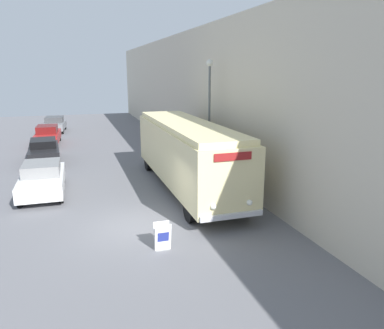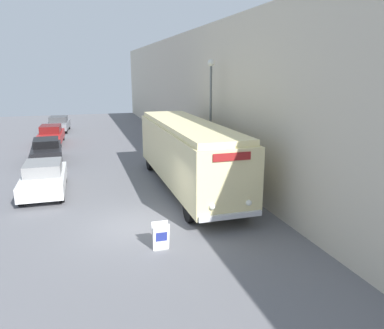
{
  "view_description": "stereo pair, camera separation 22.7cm",
  "coord_description": "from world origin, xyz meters",
  "views": [
    {
      "loc": [
        -2.06,
        -13.15,
        5.73
      ],
      "look_at": [
        2.56,
        1.27,
        1.94
      ],
      "focal_mm": 35.0,
      "sensor_mm": 36.0,
      "label": 1
    },
    {
      "loc": [
        -1.85,
        -13.22,
        5.73
      ],
      "look_at": [
        2.56,
        1.27,
        1.94
      ],
      "focal_mm": 35.0,
      "sensor_mm": 36.0,
      "label": 2
    }
  ],
  "objects": [
    {
      "name": "vintage_bus",
      "position": [
        3.16,
        4.03,
        1.9
      ],
      "size": [
        2.56,
        11.22,
        3.33
      ],
      "color": "black",
      "rests_on": "ground_plane"
    },
    {
      "name": "parked_car_far",
      "position": [
        -4.04,
        18.43,
        0.77
      ],
      "size": [
        1.97,
        4.78,
        1.53
      ],
      "rotation": [
        0.0,
        0.0,
        -0.04
      ],
      "color": "black",
      "rests_on": "ground_plane"
    },
    {
      "name": "sign_board",
      "position": [
        0.47,
        -2.1,
        0.46
      ],
      "size": [
        0.54,
        0.36,
        0.94
      ],
      "color": "gray",
      "rests_on": "ground_plane"
    },
    {
      "name": "building_wall_right",
      "position": [
        5.71,
        10.0,
        4.17
      ],
      "size": [
        0.3,
        60.0,
        8.34
      ],
      "color": "beige",
      "rests_on": "ground_plane"
    },
    {
      "name": "parked_car_mid",
      "position": [
        -3.96,
        12.21,
        0.76
      ],
      "size": [
        2.03,
        4.66,
        1.48
      ],
      "rotation": [
        0.0,
        0.0,
        0.05
      ],
      "color": "black",
      "rests_on": "ground_plane"
    },
    {
      "name": "parked_car_distant",
      "position": [
        -3.72,
        25.14,
        0.75
      ],
      "size": [
        2.18,
        4.34,
        1.47
      ],
      "rotation": [
        0.0,
        0.0,
        -0.08
      ],
      "color": "black",
      "rests_on": "ground_plane"
    },
    {
      "name": "parked_car_near",
      "position": [
        -3.64,
        5.37,
        0.76
      ],
      "size": [
        1.99,
        4.67,
        1.5
      ],
      "rotation": [
        0.0,
        0.0,
        -0.01
      ],
      "color": "black",
      "rests_on": "ground_plane"
    },
    {
      "name": "streetlamp",
      "position": [
        4.85,
        5.42,
        4.11
      ],
      "size": [
        0.36,
        0.36,
        6.32
      ],
      "color": "#595E60",
      "rests_on": "ground_plane"
    },
    {
      "name": "ground_plane",
      "position": [
        0.0,
        0.0,
        0.0
      ],
      "size": [
        80.0,
        80.0,
        0.0
      ],
      "primitive_type": "plane",
      "color": "slate"
    }
  ]
}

